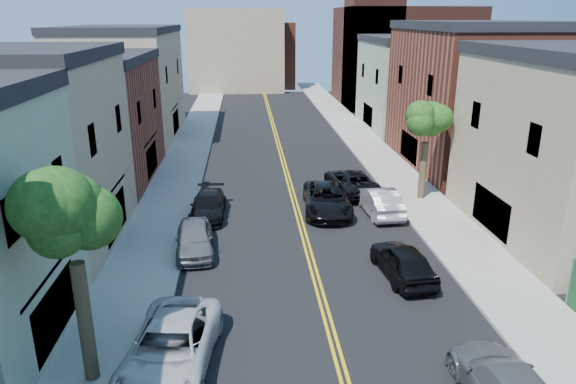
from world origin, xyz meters
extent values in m
cube|color=gray|center=(-7.90, 40.00, 0.07)|extent=(3.20, 100.00, 0.15)
cube|color=gray|center=(7.90, 40.00, 0.07)|extent=(3.20, 100.00, 0.15)
cube|color=gray|center=(-6.15, 40.00, 0.07)|extent=(0.30, 100.00, 0.15)
cube|color=gray|center=(6.15, 40.00, 0.07)|extent=(0.30, 100.00, 0.15)
cube|color=#998466|center=(-14.00, 25.00, 4.50)|extent=(9.00, 10.00, 9.00)
cube|color=brown|center=(-14.00, 36.00, 4.00)|extent=(9.00, 12.00, 8.00)
cube|color=#998466|center=(-14.00, 50.00, 4.75)|extent=(9.00, 16.00, 9.50)
cube|color=brown|center=(14.00, 38.00, 5.00)|extent=(9.00, 14.00, 10.00)
cube|color=gray|center=(14.00, 52.00, 4.25)|extent=(9.00, 12.00, 8.50)
cube|color=#4C2319|center=(17.50, 68.00, 6.00)|extent=(16.00, 14.00, 12.00)
cube|color=#4C2319|center=(12.50, 64.00, 11.00)|extent=(6.00, 6.00, 22.00)
cube|color=#998466|center=(-4.00, 82.00, 6.00)|extent=(14.00, 8.00, 12.00)
cube|color=brown|center=(0.00, 86.00, 5.00)|extent=(10.00, 8.00, 10.00)
cylinder|color=#34281A|center=(-7.90, 14.00, 2.13)|extent=(0.44, 0.44, 3.96)
sphere|color=#15350E|center=(-7.90, 14.00, 6.45)|extent=(5.20, 5.20, 5.20)
sphere|color=#15350E|center=(-7.38, 13.61, 7.49)|extent=(3.90, 3.90, 3.90)
sphere|color=#15350E|center=(-8.42, 14.52, 5.93)|extent=(3.64, 3.64, 3.64)
cylinder|color=#34281A|center=(7.90, 30.00, 1.91)|extent=(0.44, 0.44, 3.52)
sphere|color=#15350E|center=(7.90, 30.00, 5.65)|extent=(4.40, 4.40, 4.40)
sphere|color=#15350E|center=(8.34, 29.67, 6.53)|extent=(3.30, 3.30, 3.30)
sphere|color=#15350E|center=(7.46, 30.44, 5.21)|extent=(3.08, 3.08, 3.08)
imported|color=silver|center=(-5.50, 14.42, 0.79)|extent=(3.30, 5.98, 1.59)
imported|color=#585A60|center=(-5.50, 23.29, 0.74)|extent=(2.10, 4.49, 1.49)
imported|color=black|center=(-5.16, 28.11, 0.67)|extent=(2.03, 4.69, 1.34)
imported|color=black|center=(3.80, 20.04, 0.76)|extent=(2.24, 4.64, 1.53)
imported|color=#AFB1B7|center=(4.69, 27.83, 0.78)|extent=(1.94, 4.85, 1.57)
imported|color=black|center=(3.80, 31.69, 0.77)|extent=(3.15, 5.80, 1.54)
imported|color=black|center=(1.72, 28.34, 0.79)|extent=(3.06, 5.89, 1.59)
camera|label=1|loc=(-2.91, -0.25, 10.91)|focal=32.77mm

